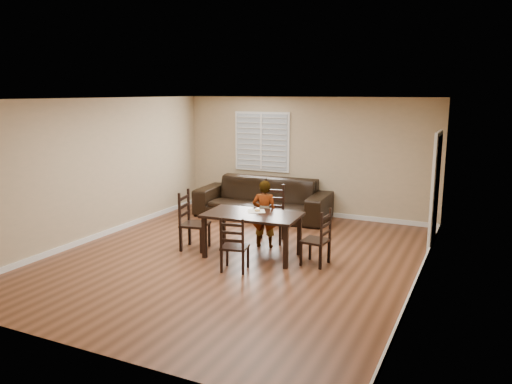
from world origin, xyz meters
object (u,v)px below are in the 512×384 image
chair_far (233,248)px  child (265,214)px  chair_near (272,215)px  chair_left (188,223)px  donut (257,210)px  dining_table (252,219)px  chair_right (322,240)px  sofa (263,198)px

chair_far → child: size_ratio=0.72×
chair_near → chair_left: bearing=-150.2°
chair_far → chair_left: chair_left is taller
chair_far → donut: (-0.06, 1.03, 0.38)m
dining_table → child: (-0.04, 0.59, -0.05)m
dining_table → donut: bearing=83.7°
chair_far → donut: bearing=-99.0°
chair_left → dining_table: bearing=-96.2°
donut → chair_near: bearing=96.7°
chair_left → child: bearing=-71.0°
chair_near → chair_left: (-1.15, -1.13, -0.00)m
chair_near → chair_right: size_ratio=1.15×
chair_far → donut: 1.10m
chair_left → chair_right: chair_left is taller
chair_far → sofa: (-1.06, 3.43, 0.03)m
chair_right → donut: size_ratio=9.58×
chair_right → sofa: size_ratio=0.31×
chair_right → sofa: chair_right is taller
sofa → donut: bearing=-70.5°
dining_table → chair_far: 0.89m
chair_near → donut: size_ratio=10.98×
chair_far → chair_right: chair_right is taller
chair_near → child: (0.05, -0.45, 0.13)m
child → sofa: bearing=-77.4°
dining_table → chair_near: 1.06m
chair_near → chair_right: bearing=-51.3°
chair_right → donut: bearing=-90.9°
dining_table → sofa: (-0.99, 2.58, -0.23)m
chair_far → chair_near: bearing=-97.5°
dining_table → chair_left: size_ratio=1.57×
chair_right → chair_left: bearing=-81.6°
chair_far → chair_right: 1.47m
dining_table → chair_far: size_ratio=1.87×
dining_table → chair_near: size_ratio=1.56×
chair_right → child: size_ratio=0.76×
chair_right → donut: chair_right is taller
chair_near → child: size_ratio=0.87×
dining_table → chair_right: (1.23, 0.06, -0.25)m
chair_right → sofa: bearing=-133.8°
chair_near → chair_left: size_ratio=1.01×
child → chair_near: bearing=-96.1°
child → sofa: child is taller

